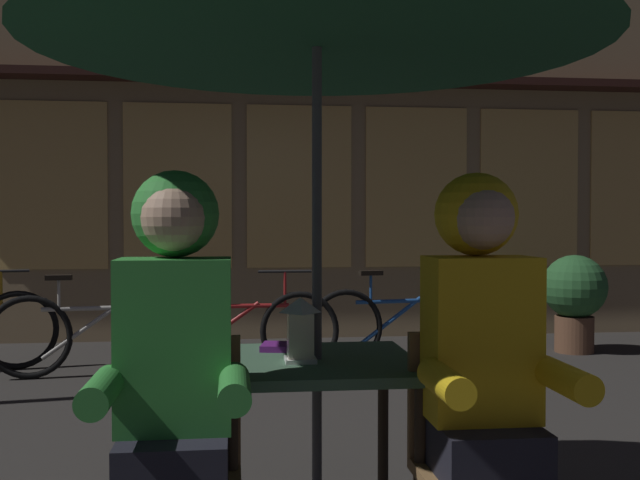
{
  "coord_description": "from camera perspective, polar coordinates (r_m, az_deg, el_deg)",
  "views": [
    {
      "loc": [
        -0.3,
        -2.67,
        1.24
      ],
      "look_at": [
        0.0,
        -0.1,
        1.18
      ],
      "focal_mm": 41.64,
      "sensor_mm": 36.0,
      "label": 1
    }
  ],
  "objects": [
    {
      "name": "cafe_table",
      "position": [
        2.76,
        -0.24,
        -11.18
      ],
      "size": [
        0.72,
        0.72,
        0.74
      ],
      "color": "#42664C",
      "rests_on": "ground_plane"
    },
    {
      "name": "lantern",
      "position": [
        2.66,
        -1.52,
        -6.78
      ],
      "size": [
        0.11,
        0.11,
        0.23
      ],
      "color": "white",
      "rests_on": "cafe_table"
    },
    {
      "name": "chair_left",
      "position": [
        2.43,
        -11.0,
        -16.6
      ],
      "size": [
        0.4,
        0.4,
        0.87
      ],
      "color": "olive",
      "rests_on": "ground_plane"
    },
    {
      "name": "chair_right",
      "position": [
        2.55,
        11.96,
        -15.75
      ],
      "size": [
        0.4,
        0.4,
        0.87
      ],
      "color": "olive",
      "rests_on": "ground_plane"
    },
    {
      "name": "person_left_hooded",
      "position": [
        2.29,
        -11.16,
        -8.53
      ],
      "size": [
        0.45,
        0.56,
        1.4
      ],
      "color": "black",
      "rests_on": "ground_plane"
    },
    {
      "name": "person_right_hooded",
      "position": [
        2.41,
        12.44,
        -8.02
      ],
      "size": [
        0.45,
        0.56,
        1.4
      ],
      "color": "black",
      "rests_on": "ground_plane"
    },
    {
      "name": "shopfront_building",
      "position": [
        8.31,
        -1.79,
        14.33
      ],
      "size": [
        10.0,
        0.93,
        6.2
      ],
      "color": "#937A56",
      "rests_on": "ground_plane"
    },
    {
      "name": "bicycle_second",
      "position": [
        6.22,
        -16.81,
        -6.85
      ],
      "size": [
        1.68,
        0.24,
        0.84
      ],
      "color": "black",
      "rests_on": "ground_plane"
    },
    {
      "name": "bicycle_third",
      "position": [
        6.14,
        -6.37,
        -6.9
      ],
      "size": [
        1.68,
        0.09,
        0.84
      ],
      "color": "black",
      "rests_on": "ground_plane"
    },
    {
      "name": "bicycle_fourth",
      "position": [
        6.52,
        6.29,
        -6.41
      ],
      "size": [
        1.67,
        0.28,
        0.84
      ],
      "color": "black",
      "rests_on": "ground_plane"
    },
    {
      "name": "book",
      "position": [
        2.92,
        -2.51,
        -8.21
      ],
      "size": [
        0.22,
        0.18,
        0.02
      ],
      "primitive_type": "cube",
      "rotation": [
        0.0,
        0.0,
        -0.2
      ],
      "color": "#661E7A",
      "rests_on": "cafe_table"
    },
    {
      "name": "potted_plant",
      "position": [
        7.41,
        18.98,
        -4.0
      ],
      "size": [
        0.6,
        0.6,
        0.92
      ],
      "color": "brown",
      "rests_on": "ground_plane"
    }
  ]
}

